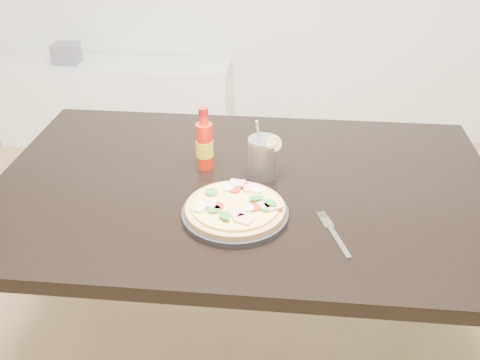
# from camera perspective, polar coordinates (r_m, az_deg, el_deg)

# --- Properties ---
(dining_table) EXTENTS (1.40, 0.90, 0.75)m
(dining_table) POSITION_cam_1_polar(r_m,az_deg,el_deg) (1.54, 0.44, -2.93)
(dining_table) COLOR black
(dining_table) RESTS_ON ground
(plate) EXTENTS (0.27, 0.27, 0.02)m
(plate) POSITION_cam_1_polar(r_m,az_deg,el_deg) (1.35, -0.52, -3.61)
(plate) COLOR black
(plate) RESTS_ON dining_table
(pizza) EXTENTS (0.25, 0.25, 0.03)m
(pizza) POSITION_cam_1_polar(r_m,az_deg,el_deg) (1.34, -0.51, -2.86)
(pizza) COLOR tan
(pizza) RESTS_ON plate
(hot_sauce_bottle) EXTENTS (0.06, 0.06, 0.19)m
(hot_sauce_bottle) POSITION_cam_1_polar(r_m,az_deg,el_deg) (1.53, -3.80, 3.79)
(hot_sauce_bottle) COLOR red
(hot_sauce_bottle) RESTS_ON dining_table
(cola_cup) EXTENTS (0.09, 0.09, 0.18)m
(cola_cup) POSITION_cam_1_polar(r_m,az_deg,el_deg) (1.50, 2.50, 2.34)
(cola_cup) COLOR black
(cola_cup) RESTS_ON dining_table
(fork) EXTENTS (0.08, 0.18, 0.00)m
(fork) POSITION_cam_1_polar(r_m,az_deg,el_deg) (1.31, 9.89, -5.52)
(fork) COLOR silver
(fork) RESTS_ON dining_table
(media_console) EXTENTS (1.40, 0.34, 0.50)m
(media_console) POSITION_cam_1_polar(r_m,az_deg,el_deg) (3.39, -13.14, 8.03)
(media_console) COLOR white
(media_console) RESTS_ON ground
(cd_stack) EXTENTS (0.14, 0.12, 0.11)m
(cd_stack) POSITION_cam_1_polar(r_m,az_deg,el_deg) (3.35, -18.04, 12.73)
(cd_stack) COLOR slate
(cd_stack) RESTS_ON media_console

